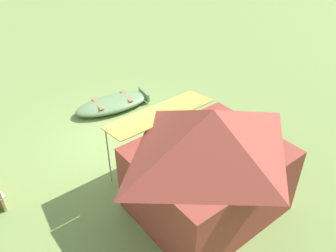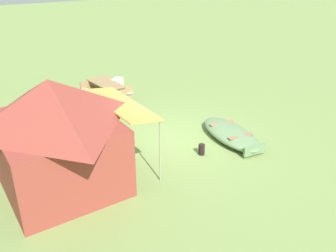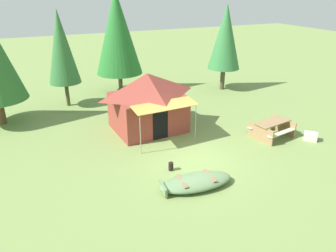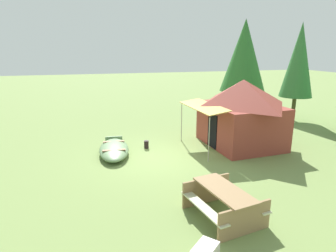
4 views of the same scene
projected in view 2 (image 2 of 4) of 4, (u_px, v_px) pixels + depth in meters
The scene contains 6 objects.
ground_plane at pixel (173, 142), 11.83m from camera, with size 80.00×80.00×0.00m, color olive.
beached_rowboat at pixel (231, 134), 11.91m from camera, with size 2.78×1.38×0.40m.
canvas_cabin_tent at pixel (55, 132), 9.12m from camera, with size 3.69×3.97×2.85m.
picnic_table at pixel (106, 90), 14.95m from camera, with size 2.01×1.73×0.78m.
cooler_box at pixel (117, 83), 16.65m from camera, with size 0.59×0.38×0.39m, color beige.
fuel_can at pixel (202, 149), 11.04m from camera, with size 0.19×0.19×0.33m, color black.
Camera 2 is at (-9.00, 5.40, 5.49)m, focal length 39.34 mm.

